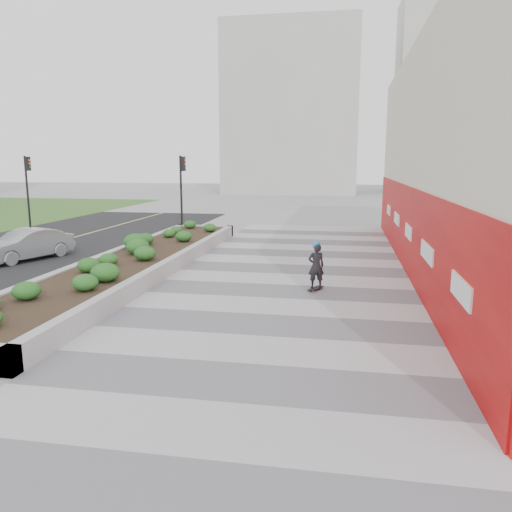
# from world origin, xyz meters

# --- Properties ---
(ground) EXTENTS (160.00, 160.00, 0.00)m
(ground) POSITION_xyz_m (0.00, 0.00, 0.00)
(ground) COLOR gray
(ground) RESTS_ON ground
(walkway) EXTENTS (8.00, 36.00, 0.01)m
(walkway) POSITION_xyz_m (0.00, 3.00, 0.01)
(walkway) COLOR #A8A8AD
(walkway) RESTS_ON ground
(building) EXTENTS (6.04, 24.08, 8.00)m
(building) POSITION_xyz_m (6.98, 8.98, 3.98)
(building) COLOR beige
(building) RESTS_ON ground
(planter) EXTENTS (3.00, 18.00, 0.90)m
(planter) POSITION_xyz_m (-5.50, 7.00, 0.42)
(planter) COLOR #9E9EA0
(planter) RESTS_ON ground
(traffic_signal_near) EXTENTS (0.33, 0.28, 4.20)m
(traffic_signal_near) POSITION_xyz_m (-7.23, 17.50, 2.76)
(traffic_signal_near) COLOR black
(traffic_signal_near) RESTS_ON ground
(traffic_signal_far) EXTENTS (0.33, 0.28, 4.20)m
(traffic_signal_far) POSITION_xyz_m (-16.43, 17.00, 2.76)
(traffic_signal_far) COLOR black
(traffic_signal_far) RESTS_ON ground
(distant_bldg_north_l) EXTENTS (16.00, 12.00, 20.00)m
(distant_bldg_north_l) POSITION_xyz_m (-5.00, 55.00, 10.00)
(distant_bldg_north_l) COLOR #ADAAA3
(distant_bldg_north_l) RESTS_ON ground
(distant_bldg_north_r) EXTENTS (14.00, 10.00, 24.00)m
(distant_bldg_north_r) POSITION_xyz_m (15.00, 60.00, 12.00)
(distant_bldg_north_r) COLOR #ADAAA3
(distant_bldg_north_r) RESTS_ON ground
(manhole_cover) EXTENTS (0.44, 0.44, 0.01)m
(manhole_cover) POSITION_xyz_m (0.50, 3.00, 0.00)
(manhole_cover) COLOR #595654
(manhole_cover) RESTS_ON ground
(skateboarder) EXTENTS (0.57, 0.74, 1.52)m
(skateboarder) POSITION_xyz_m (0.98, 5.31, 0.77)
(skateboarder) COLOR beige
(skateboarder) RESTS_ON ground
(car_silver) EXTENTS (2.52, 3.93, 1.22)m
(car_silver) POSITION_xyz_m (-10.64, 8.13, 0.61)
(car_silver) COLOR #9DA1A4
(car_silver) RESTS_ON ground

